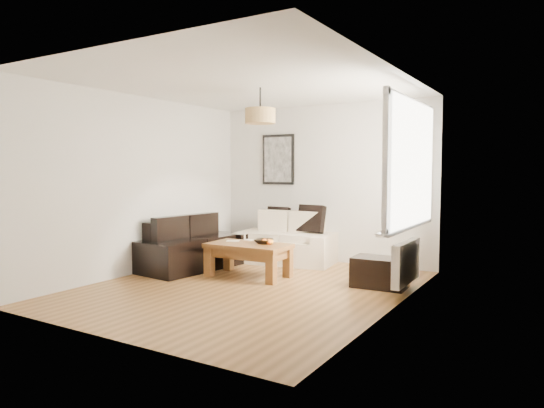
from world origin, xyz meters
The scene contains 21 objects.
floor centered at (0.00, 0.00, 0.00)m, with size 4.50×4.50×0.00m, color brown.
ceiling centered at (0.00, 0.00, 2.60)m, with size 3.80×4.50×0.00m, color white, non-canonical shape.
wall_back centered at (0.00, 2.25, 1.30)m, with size 3.80×0.04×2.60m, color silver, non-canonical shape.
wall_front centered at (0.00, -2.25, 1.30)m, with size 3.80×0.04×2.60m, color silver, non-canonical shape.
wall_left centered at (-1.90, 0.00, 1.30)m, with size 0.04×4.50×2.60m, color silver, non-canonical shape.
wall_right centered at (1.90, 0.00, 1.30)m, with size 0.04×4.50×2.60m, color silver, non-canonical shape.
window_bay centered at (1.86, 0.80, 1.60)m, with size 0.14×1.90×1.60m, color white, non-canonical shape.
radiator centered at (1.82, 0.80, 0.38)m, with size 0.10×0.90×0.52m, color white.
poster centered at (-0.85, 2.22, 1.70)m, with size 0.62×0.04×0.87m, color black, non-canonical shape.
pendant_shade centered at (0.00, 0.30, 2.23)m, with size 0.40×0.40×0.20m, color tan.
loveseat_cream centered at (-0.44, 1.78, 0.39)m, with size 1.56×0.85×0.78m, color beige, non-canonical shape.
sofa_leather centered at (-1.43, 0.61, 0.37)m, with size 1.71×0.83×0.74m, color black, non-canonical shape.
coffee_table centered at (-0.35, 0.54, 0.24)m, with size 1.16×0.63×0.48m, color brown, non-canonical shape.
ottoman centered at (1.45, 0.90, 0.19)m, with size 0.68×0.44×0.39m, color black.
cushion_left centered at (-0.71, 1.97, 0.69)m, with size 0.39×0.12×0.39m, color black.
cushion_right centered at (-0.08, 1.97, 0.72)m, with size 0.45×0.14×0.45m, color black.
fruit_bowl centered at (-0.17, 0.65, 0.51)m, with size 0.27×0.27×0.07m, color black.
orange_a centered at (-0.05, 0.60, 0.52)m, with size 0.08×0.08×0.08m, color orange.
orange_b centered at (-0.03, 0.62, 0.52)m, with size 0.07×0.07×0.07m, color orange.
orange_c centered at (-0.13, 0.61, 0.52)m, with size 0.08×0.08×0.08m, color orange.
papers centered at (-0.69, 0.63, 0.48)m, with size 0.19×0.13×0.01m, color white.
Camera 1 is at (3.50, -5.19, 1.52)m, focal length 32.41 mm.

